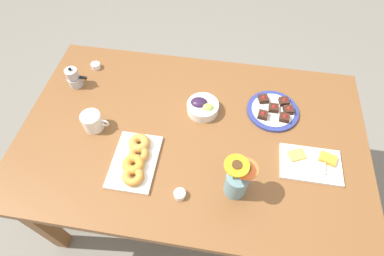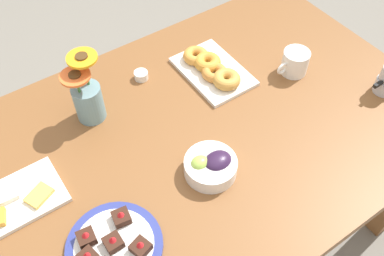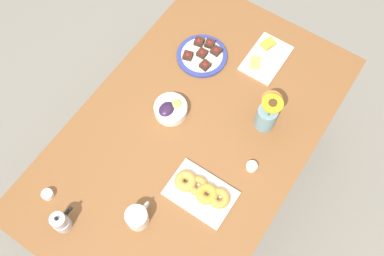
{
  "view_description": "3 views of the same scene",
  "coord_description": "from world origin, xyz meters",
  "px_view_note": "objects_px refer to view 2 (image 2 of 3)",
  "views": [
    {
      "loc": [
        0.12,
        -0.76,
        1.89
      ],
      "look_at": [
        0.0,
        0.0,
        0.78
      ],
      "focal_mm": 28.0,
      "sensor_mm": 36.0,
      "label": 1
    },
    {
      "loc": [
        0.46,
        0.67,
        1.78
      ],
      "look_at": [
        0.0,
        0.0,
        0.78
      ],
      "focal_mm": 40.0,
      "sensor_mm": 36.0,
      "label": 2
    },
    {
      "loc": [
        -0.67,
        -0.45,
        2.49
      ],
      "look_at": [
        0.0,
        0.0,
        0.78
      ],
      "focal_mm": 40.0,
      "sensor_mm": 36.0,
      "label": 3
    }
  ],
  "objects_px": {
    "dining_table": "(192,152)",
    "jam_cup_berry": "(140,75)",
    "dessert_plate": "(114,246)",
    "cheese_platter": "(14,201)",
    "flower_vase": "(88,98)",
    "grape_bowl": "(211,166)",
    "coffee_mug": "(295,62)",
    "croissant_platter": "(212,69)"
  },
  "relations": [
    {
      "from": "jam_cup_berry",
      "to": "flower_vase",
      "type": "bearing_deg",
      "value": 15.62
    },
    {
      "from": "dining_table",
      "to": "croissant_platter",
      "type": "height_order",
      "value": "croissant_platter"
    },
    {
      "from": "croissant_platter",
      "to": "dessert_plate",
      "type": "xyz_separation_m",
      "value": [
        0.58,
        0.38,
        -0.01
      ]
    },
    {
      "from": "jam_cup_berry",
      "to": "flower_vase",
      "type": "xyz_separation_m",
      "value": [
        0.21,
        0.06,
        0.07
      ]
    },
    {
      "from": "dessert_plate",
      "to": "flower_vase",
      "type": "bearing_deg",
      "value": -109.26
    },
    {
      "from": "dining_table",
      "to": "jam_cup_berry",
      "type": "height_order",
      "value": "jam_cup_berry"
    },
    {
      "from": "dining_table",
      "to": "jam_cup_berry",
      "type": "bearing_deg",
      "value": -89.36
    },
    {
      "from": "croissant_platter",
      "to": "flower_vase",
      "type": "relative_size",
      "value": 1.2
    },
    {
      "from": "coffee_mug",
      "to": "cheese_platter",
      "type": "bearing_deg",
      "value": -2.49
    },
    {
      "from": "dessert_plate",
      "to": "cheese_platter",
      "type": "bearing_deg",
      "value": -58.46
    },
    {
      "from": "coffee_mug",
      "to": "croissant_platter",
      "type": "bearing_deg",
      "value": -32.05
    },
    {
      "from": "jam_cup_berry",
      "to": "dessert_plate",
      "type": "relative_size",
      "value": 0.19
    },
    {
      "from": "dessert_plate",
      "to": "coffee_mug",
      "type": "bearing_deg",
      "value": -164.77
    },
    {
      "from": "cheese_platter",
      "to": "flower_vase",
      "type": "relative_size",
      "value": 1.09
    },
    {
      "from": "coffee_mug",
      "to": "jam_cup_berry",
      "type": "xyz_separation_m",
      "value": [
        0.46,
        -0.27,
        -0.03
      ]
    },
    {
      "from": "coffee_mug",
      "to": "dessert_plate",
      "type": "relative_size",
      "value": 0.51
    },
    {
      "from": "grape_bowl",
      "to": "flower_vase",
      "type": "xyz_separation_m",
      "value": [
        0.19,
        -0.39,
        0.05
      ]
    },
    {
      "from": "grape_bowl",
      "to": "dessert_plate",
      "type": "xyz_separation_m",
      "value": [
        0.34,
        0.05,
        -0.02
      ]
    },
    {
      "from": "cheese_platter",
      "to": "grape_bowl",
      "type": "bearing_deg",
      "value": 156.49
    },
    {
      "from": "dining_table",
      "to": "cheese_platter",
      "type": "xyz_separation_m",
      "value": [
        0.53,
        -0.08,
        0.1
      ]
    },
    {
      "from": "jam_cup_berry",
      "to": "grape_bowl",
      "type": "bearing_deg",
      "value": 86.78
    },
    {
      "from": "croissant_platter",
      "to": "flower_vase",
      "type": "distance_m",
      "value": 0.44
    },
    {
      "from": "coffee_mug",
      "to": "jam_cup_berry",
      "type": "relative_size",
      "value": 2.63
    },
    {
      "from": "dining_table",
      "to": "coffee_mug",
      "type": "distance_m",
      "value": 0.48
    },
    {
      "from": "flower_vase",
      "to": "grape_bowl",
      "type": "bearing_deg",
      "value": 115.79
    },
    {
      "from": "dining_table",
      "to": "croissant_platter",
      "type": "xyz_separation_m",
      "value": [
        -0.21,
        -0.19,
        0.11
      ]
    },
    {
      "from": "coffee_mug",
      "to": "croissant_platter",
      "type": "distance_m",
      "value": 0.29
    },
    {
      "from": "jam_cup_berry",
      "to": "croissant_platter",
      "type": "bearing_deg",
      "value": 151.07
    },
    {
      "from": "croissant_platter",
      "to": "cheese_platter",
      "type": "bearing_deg",
      "value": 8.24
    },
    {
      "from": "jam_cup_berry",
      "to": "dessert_plate",
      "type": "xyz_separation_m",
      "value": [
        0.37,
        0.5,
        -0.0
      ]
    },
    {
      "from": "coffee_mug",
      "to": "croissant_platter",
      "type": "height_order",
      "value": "coffee_mug"
    },
    {
      "from": "grape_bowl",
      "to": "croissant_platter",
      "type": "bearing_deg",
      "value": -126.55
    },
    {
      "from": "coffee_mug",
      "to": "dessert_plate",
      "type": "height_order",
      "value": "coffee_mug"
    },
    {
      "from": "cheese_platter",
      "to": "jam_cup_berry",
      "type": "relative_size",
      "value": 5.42
    },
    {
      "from": "cheese_platter",
      "to": "dessert_plate",
      "type": "xyz_separation_m",
      "value": [
        -0.16,
        0.27,
        0.0
      ]
    },
    {
      "from": "cheese_platter",
      "to": "flower_vase",
      "type": "bearing_deg",
      "value": -151.91
    },
    {
      "from": "coffee_mug",
      "to": "jam_cup_berry",
      "type": "distance_m",
      "value": 0.53
    },
    {
      "from": "grape_bowl",
      "to": "dessert_plate",
      "type": "bearing_deg",
      "value": 8.05
    },
    {
      "from": "dining_table",
      "to": "coffee_mug",
      "type": "relative_size",
      "value": 12.68
    },
    {
      "from": "grape_bowl",
      "to": "flower_vase",
      "type": "relative_size",
      "value": 0.64
    },
    {
      "from": "dining_table",
      "to": "dessert_plate",
      "type": "relative_size",
      "value": 6.43
    },
    {
      "from": "grape_bowl",
      "to": "jam_cup_berry",
      "type": "distance_m",
      "value": 0.45
    }
  ]
}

